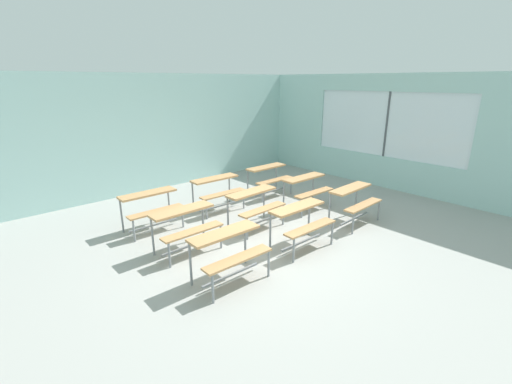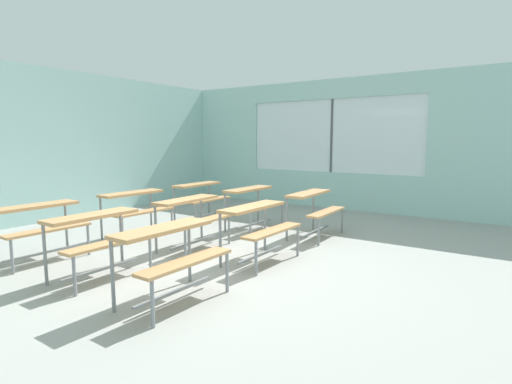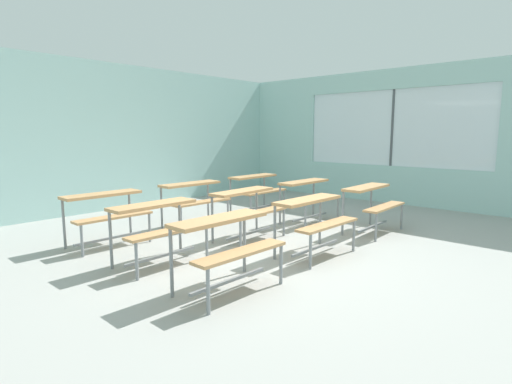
{
  "view_description": "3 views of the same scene",
  "coord_description": "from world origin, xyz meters",
  "views": [
    {
      "loc": [
        -3.8,
        -4.03,
        2.82
      ],
      "look_at": [
        0.5,
        0.72,
        0.74
      ],
      "focal_mm": 24.19,
      "sensor_mm": 36.0,
      "label": 1
    },
    {
      "loc": [
        -3.8,
        -3.3,
        1.6
      ],
      "look_at": [
        1.35,
        0.18,
        0.79
      ],
      "focal_mm": 28.0,
      "sensor_mm": 36.0,
      "label": 2
    },
    {
      "loc": [
        -3.8,
        -3.3,
        1.6
      ],
      "look_at": [
        0.49,
        0.57,
        0.74
      ],
      "focal_mm": 28.0,
      "sensor_mm": 36.0,
      "label": 3
    }
  ],
  "objects": [
    {
      "name": "desk_bench_r1c1",
      "position": [
        0.48,
        0.72,
        0.56
      ],
      "size": [
        1.12,
        0.63,
        0.74
      ],
      "rotation": [
        0.0,
        0.0,
        0.04
      ],
      "color": "tan",
      "rests_on": "ground"
    },
    {
      "name": "wall_right",
      "position": [
        5.0,
        -0.13,
        1.45
      ],
      "size": [
        0.12,
        9.0,
        3.0
      ],
      "color": "#A8D1CC",
      "rests_on": "ground"
    },
    {
      "name": "desk_bench_r0c0",
      "position": [
        -1.09,
        -0.46,
        0.56
      ],
      "size": [
        1.11,
        0.62,
        0.74
      ],
      "rotation": [
        0.0,
        0.0,
        -0.02
      ],
      "color": "tan",
      "rests_on": "ground"
    },
    {
      "name": "desk_bench_r2c2",
      "position": [
        2.11,
        2.01,
        0.56
      ],
      "size": [
        1.11,
        0.6,
        0.74
      ],
      "rotation": [
        0.0,
        0.0,
        -0.01
      ],
      "color": "tan",
      "rests_on": "ground"
    },
    {
      "name": "wall_back",
      "position": [
        0.0,
        4.5,
        1.5
      ],
      "size": [
        10.0,
        0.12,
        3.0
      ],
      "primitive_type": "cube",
      "color": "#A8D1CC",
      "rests_on": "ground"
    },
    {
      "name": "desk_bench_r1c0",
      "position": [
        -1.07,
        0.76,
        0.56
      ],
      "size": [
        1.1,
        0.59,
        0.74
      ],
      "rotation": [
        0.0,
        0.0,
        -0.0
      ],
      "color": "tan",
      "rests_on": "ground"
    },
    {
      "name": "desk_bench_r0c2",
      "position": [
        2.14,
        -0.46,
        0.56
      ],
      "size": [
        1.11,
        0.61,
        0.74
      ],
      "rotation": [
        0.0,
        0.0,
        0.02
      ],
      "color": "tan",
      "rests_on": "ground"
    },
    {
      "name": "desk_bench_r0c1",
      "position": [
        0.5,
        -0.45,
        0.56
      ],
      "size": [
        1.11,
        0.62,
        0.74
      ],
      "rotation": [
        0.0,
        0.0,
        -0.02
      ],
      "color": "tan",
      "rests_on": "ground"
    },
    {
      "name": "ground",
      "position": [
        0.0,
        0.0,
        -0.03
      ],
      "size": [
        10.0,
        9.0,
        0.05
      ],
      "primitive_type": "cube",
      "color": "#9E9E99"
    },
    {
      "name": "desk_bench_r2c0",
      "position": [
        -1.09,
        2.01,
        0.56
      ],
      "size": [
        1.11,
        0.61,
        0.74
      ],
      "rotation": [
        0.0,
        0.0,
        -0.02
      ],
      "color": "tan",
      "rests_on": "ground"
    },
    {
      "name": "desk_bench_r1c2",
      "position": [
        2.06,
        0.72,
        0.56
      ],
      "size": [
        1.11,
        0.62,
        0.74
      ],
      "rotation": [
        0.0,
        0.0,
        -0.03
      ],
      "color": "tan",
      "rests_on": "ground"
    },
    {
      "name": "desk_bench_r2c1",
      "position": [
        0.51,
        2.02,
        0.56
      ],
      "size": [
        1.12,
        0.63,
        0.74
      ],
      "rotation": [
        0.0,
        0.0,
        -0.03
      ],
      "color": "tan",
      "rests_on": "ground"
    }
  ]
}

